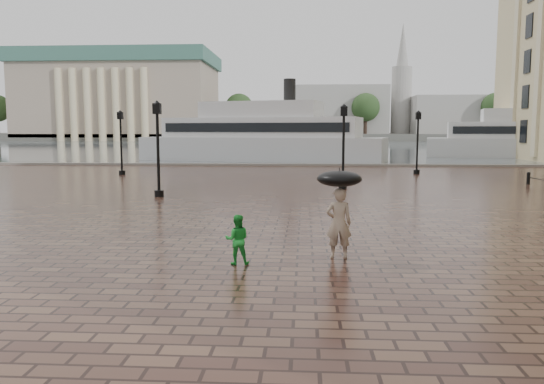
{
  "coord_description": "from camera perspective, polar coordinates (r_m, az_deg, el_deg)",
  "views": [
    {
      "loc": [
        0.93,
        -14.7,
        3.17
      ],
      "look_at": [
        0.0,
        0.3,
        1.4
      ],
      "focal_mm": 35.0,
      "sensor_mm": 36.0,
      "label": 1
    }
  ],
  "objects": [
    {
      "name": "ground",
      "position": [
        15.07,
        -0.09,
        -5.43
      ],
      "size": [
        300.0,
        300.0,
        0.0
      ],
      "primitive_type": "plane",
      "color": "#372019",
      "rests_on": "ground"
    },
    {
      "name": "harbour_water",
      "position": [
        106.75,
        3.05,
        5.0
      ],
      "size": [
        240.0,
        240.0,
        0.0
      ],
      "primitive_type": "plane",
      "color": "#4D585E",
      "rests_on": "ground"
    },
    {
      "name": "quay_edge",
      "position": [
        46.82,
        2.4,
        2.82
      ],
      "size": [
        80.0,
        0.6,
        0.3
      ],
      "primitive_type": "cube",
      "color": "slate",
      "rests_on": "ground"
    },
    {
      "name": "far_shore",
      "position": [
        174.72,
        3.26,
        5.99
      ],
      "size": [
        300.0,
        60.0,
        2.0
      ],
      "primitive_type": "cube",
      "color": "#4C4C47",
      "rests_on": "ground"
    },
    {
      "name": "museum",
      "position": [
        169.19,
        -16.02,
        10.09
      ],
      "size": [
        57.0,
        32.5,
        26.0
      ],
      "color": "gray",
      "rests_on": "ground"
    },
    {
      "name": "distant_skyline",
      "position": [
        171.45,
        19.75,
        8.42
      ],
      "size": [
        102.5,
        22.0,
        33.0
      ],
      "color": "#9C9A94",
      "rests_on": "ground"
    },
    {
      "name": "far_trees",
      "position": [
        152.83,
        3.23,
        9.04
      ],
      "size": [
        188.0,
        8.0,
        13.5
      ],
      "color": "#2D2119",
      "rests_on": "ground"
    },
    {
      "name": "street_lamps",
      "position": [
        32.31,
        -0.78,
        5.21
      ],
      "size": [
        21.44,
        14.44,
        4.4
      ],
      "color": "black",
      "rests_on": "ground"
    },
    {
      "name": "adult_pedestrian",
      "position": [
        13.21,
        7.19,
        -3.34
      ],
      "size": [
        0.65,
        0.44,
        1.75
      ],
      "primitive_type": "imported",
      "rotation": [
        0.0,
        0.0,
        3.17
      ],
      "color": "gray",
      "rests_on": "ground"
    },
    {
      "name": "child_pedestrian",
      "position": [
        12.58,
        -3.76,
        -5.12
      ],
      "size": [
        0.62,
        0.5,
        1.19
      ],
      "primitive_type": "imported",
      "rotation": [
        0.0,
        0.0,
        3.24
      ],
      "color": "green",
      "rests_on": "ground"
    },
    {
      "name": "ferry_near",
      "position": [
        54.44,
        -1.15,
        5.96
      ],
      "size": [
        25.68,
        11.95,
        8.19
      ],
      "rotation": [
        0.0,
        0.0,
        -0.25
      ],
      "color": "silver",
      "rests_on": "ground"
    },
    {
      "name": "ferry_far",
      "position": [
        66.96,
        26.33,
        5.25
      ],
      "size": [
        23.75,
        10.62,
        7.58
      ],
      "rotation": [
        0.0,
        0.0,
        -0.23
      ],
      "color": "silver",
      "rests_on": "ground"
    },
    {
      "name": "umbrella",
      "position": [
        13.06,
        7.26,
        1.42
      ],
      "size": [
        1.1,
        1.1,
        1.16
      ],
      "color": "black",
      "rests_on": "ground"
    }
  ]
}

